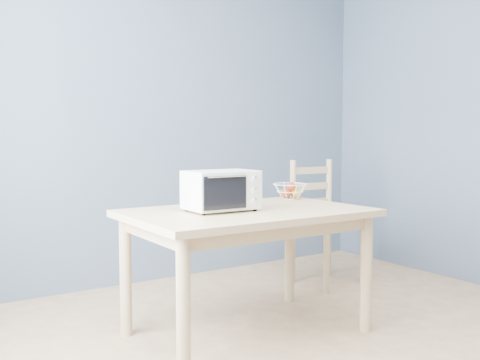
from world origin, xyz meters
TOP-DOWN VIEW (x-y plane):
  - room at (0.00, 0.00)m, footprint 4.01×4.51m
  - dining_table at (-0.16, 0.81)m, footprint 1.40×0.90m
  - toaster_oven at (-0.34, 0.84)m, footprint 0.40×0.30m
  - fruit_basket at (0.39, 1.10)m, footprint 0.29×0.29m
  - dining_chair at (1.00, 1.42)m, footprint 0.47×0.47m

SIDE VIEW (x-z plane):
  - dining_chair at x=1.00m, z-range -0.01..0.99m
  - dining_table at x=-0.16m, z-range 0.27..1.02m
  - fruit_basket at x=0.39m, z-range 0.75..0.87m
  - toaster_oven at x=-0.34m, z-range 0.76..0.99m
  - room at x=0.00m, z-range -0.01..2.61m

